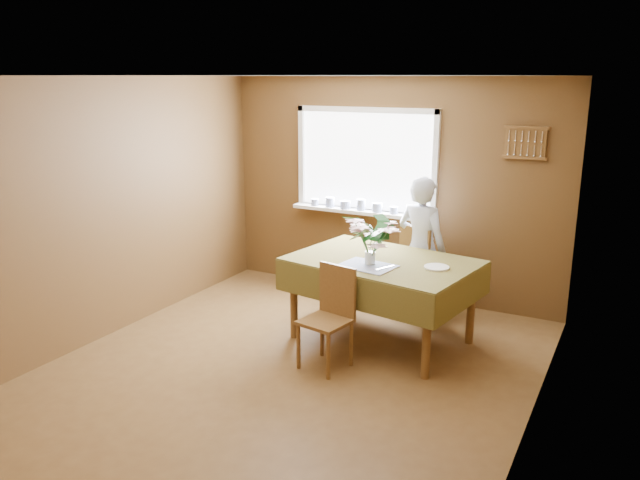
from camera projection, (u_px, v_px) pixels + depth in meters
The scene contains 15 objects.
floor at pixel (291, 369), 5.48m from camera, with size 4.50×4.50×0.00m, color brown.
ceiling at pixel (287, 76), 4.84m from camera, with size 4.50×4.50×0.00m, color white.
wall_back at pixel (390, 189), 7.08m from camera, with size 4.00×4.00×0.00m, color brown.
wall_front at pixel (68, 324), 3.23m from camera, with size 4.00×4.00×0.00m, color brown.
wall_left at pixel (112, 208), 6.06m from camera, with size 4.50×4.50×0.00m, color brown.
wall_right at pixel (541, 265), 4.25m from camera, with size 4.50×4.50×0.00m, color brown.
window_assembly at pixel (364, 180), 7.14m from camera, with size 1.72×0.20×1.22m.
spoon_rack at pixel (525, 143), 6.24m from camera, with size 0.44×0.05×0.33m.
dining_table at pixel (382, 270), 5.91m from camera, with size 1.85×1.40×0.83m.
chair_far at pixel (421, 266), 6.67m from camera, with size 0.55×0.55×0.97m.
chair_near at pixel (331, 312), 5.46m from camera, with size 0.45×0.45×0.90m.
seated_woman at pixel (421, 248), 6.50m from camera, with size 0.55×0.36×1.52m, color white.
flower_bouquet at pixel (370, 235), 5.66m from camera, with size 0.49×0.49×0.42m.
side_plate at pixel (437, 267), 5.62m from camera, with size 0.23×0.23×0.01m, color white.
table_knife at pixel (385, 267), 5.61m from camera, with size 0.02×0.21×0.00m, color silver.
Camera 1 is at (2.57, -4.30, 2.50)m, focal length 35.00 mm.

